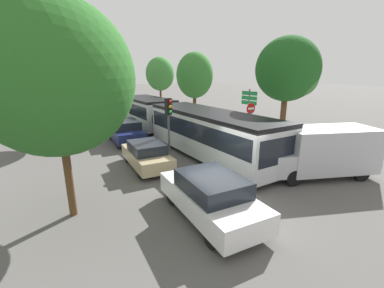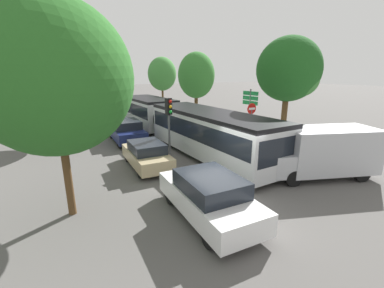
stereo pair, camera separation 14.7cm
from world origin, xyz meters
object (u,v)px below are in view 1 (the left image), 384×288
at_px(direction_sign_post, 249,103).
at_px(queued_car_silver, 108,120).
at_px(traffic_light, 169,115).
at_px(tree_left_far, 43,77).
at_px(city_bus_rear, 81,95).
at_px(no_entry_sign, 250,118).
at_px(queued_car_tan, 147,155).
at_px(tree_right_mid, 195,75).
at_px(queued_car_graphite, 98,111).
at_px(tree_right_near, 289,71).
at_px(queued_car_navy, 125,131).
at_px(white_van, 323,151).
at_px(tree_left_mid, 46,78).
at_px(tree_right_far, 160,74).
at_px(tree_left_distant, 46,81).
at_px(queued_car_white, 211,196).
at_px(tree_left_near, 55,78).
at_px(articulated_bus, 177,121).

bearing_deg(direction_sign_post, queued_car_silver, -53.51).
height_order(traffic_light, tree_left_far, tree_left_far).
distance_m(city_bus_rear, queued_car_silver, 20.08).
bearing_deg(no_entry_sign, direction_sign_post, 142.95).
xyz_separation_m(queued_car_tan, tree_right_mid, (9.40, 11.79, 3.76)).
distance_m(queued_car_graphite, direction_sign_post, 17.05).
height_order(tree_left_far, tree_right_near, tree_right_near).
bearing_deg(tree_right_mid, queued_car_navy, -145.65).
relative_size(white_van, tree_left_mid, 0.80).
distance_m(no_entry_sign, tree_left_far, 20.88).
xyz_separation_m(white_van, no_entry_sign, (0.59, 5.76, 0.64)).
relative_size(traffic_light, tree_left_far, 0.52).
bearing_deg(tree_left_mid, white_van, -48.19).
height_order(white_van, tree_right_mid, tree_right_mid).
height_order(no_entry_sign, tree_right_far, tree_right_far).
bearing_deg(tree_left_distant, queued_car_graphite, -61.15).
height_order(queued_car_silver, white_van, white_van).
relative_size(queued_car_white, queued_car_graphite, 1.12).
distance_m(tree_left_mid, tree_left_far, 10.67).
bearing_deg(direction_sign_post, tree_right_mid, -101.49).
bearing_deg(tree_right_near, queued_car_navy, 144.85).
distance_m(white_van, direction_sign_post, 7.76).
relative_size(city_bus_rear, tree_right_mid, 1.68).
distance_m(tree_left_mid, tree_right_mid, 14.20).
distance_m(traffic_light, tree_right_near, 7.98).
distance_m(tree_left_near, tree_left_mid, 10.34).
bearing_deg(tree_left_far, tree_left_mid, -88.49).
bearing_deg(queued_car_silver, tree_left_mid, 133.90).
height_order(articulated_bus, queued_car_navy, articulated_bus).
relative_size(tree_left_distant, tree_right_mid, 0.81).
bearing_deg(no_entry_sign, white_van, -5.89).
bearing_deg(queued_car_silver, traffic_light, -171.62).
xyz_separation_m(articulated_bus, queued_car_white, (-3.26, -9.37, -0.75)).
bearing_deg(tree_right_mid, tree_left_distant, 134.89).
bearing_deg(queued_car_tan, traffic_light, -62.07).
height_order(no_entry_sign, tree_left_far, tree_left_far).
xyz_separation_m(no_entry_sign, tree_right_mid, (1.95, 11.01, 2.57)).
xyz_separation_m(queued_car_white, queued_car_graphite, (0.05, 22.74, -0.08)).
bearing_deg(tree_left_distant, queued_car_tan, -80.79).
relative_size(articulated_bus, tree_left_mid, 2.68).
height_order(articulated_bus, no_entry_sign, no_entry_sign).
distance_m(articulated_bus, tree_right_far, 18.87).
height_order(no_entry_sign, tree_left_near, tree_left_near).
xyz_separation_m(articulated_bus, no_entry_sign, (3.86, -3.06, 0.35)).
bearing_deg(tree_left_distant, queued_car_silver, -72.65).
height_order(white_van, tree_left_far, tree_left_far).
xyz_separation_m(queued_car_graphite, no_entry_sign, (7.06, -16.42, 1.19)).
height_order(city_bus_rear, tree_left_far, tree_left_far).
bearing_deg(queued_car_tan, tree_left_far, 14.68).
relative_size(queued_car_silver, white_van, 0.74).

